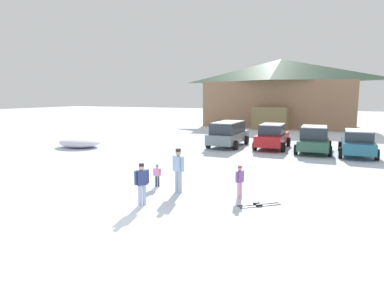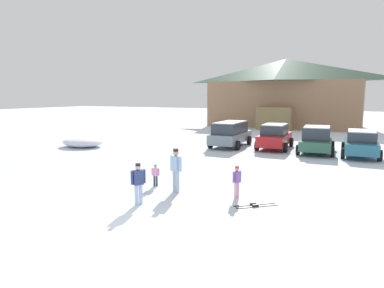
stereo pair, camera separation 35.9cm
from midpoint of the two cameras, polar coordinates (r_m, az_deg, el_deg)
ground at (r=10.21m, az=-11.96°, el=-12.89°), size 160.00×160.00×0.00m
ski_lodge at (r=41.49m, az=15.44°, el=8.26°), size 17.19×9.16×7.77m
parked_grey_wagon at (r=24.53m, az=6.85°, el=1.79°), size 2.31×4.72×1.78m
parked_red_sedan at (r=24.05m, az=14.06°, el=1.25°), size 2.26×4.44×1.71m
parked_green_coupe at (r=23.11m, az=20.44°, el=0.70°), size 2.45×4.50×1.71m
parked_teal_hatchback at (r=22.91m, az=26.70°, el=0.17°), size 2.31×4.65×1.58m
skier_child_in_purple_jacket at (r=12.31m, az=8.33°, el=-5.95°), size 0.25×0.41×1.16m
skier_child_in_pink_snowsuit at (r=13.80m, az=-5.37°, el=-5.02°), size 0.32×0.19×0.89m
skier_teen_in_navy_coat at (r=11.53m, az=-8.06°, el=-6.20°), size 0.35×0.46×1.41m
skier_adult_in_blue_parka at (r=12.82m, az=-1.90°, el=-3.99°), size 0.57×0.39×1.67m
pair_of_skis at (r=11.73m, az=11.37°, el=-9.97°), size 1.29×1.21×0.08m
plowed_snow_pile at (r=25.44m, az=-17.31°, el=0.32°), size 3.09×2.47×0.68m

